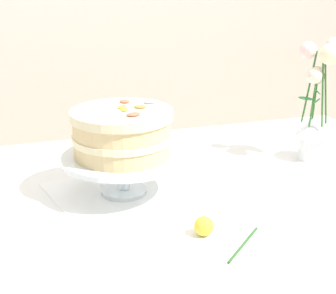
% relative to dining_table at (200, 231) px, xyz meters
% --- Properties ---
extents(dining_table, '(1.40, 1.00, 0.74)m').
position_rel_dining_table_xyz_m(dining_table, '(0.00, 0.00, 0.00)').
color(dining_table, white).
rests_on(dining_table, ground).
extents(linen_napkin, '(0.39, 0.39, 0.00)m').
position_rel_dining_table_xyz_m(linen_napkin, '(-0.17, 0.08, 0.09)').
color(linen_napkin, white).
rests_on(linen_napkin, dining_table).
extents(cake_stand, '(0.29, 0.29, 0.10)m').
position_rel_dining_table_xyz_m(cake_stand, '(-0.17, 0.08, 0.18)').
color(cake_stand, silver).
rests_on(cake_stand, linen_napkin).
extents(layer_cake, '(0.24, 0.24, 0.12)m').
position_rel_dining_table_xyz_m(layer_cake, '(-0.17, 0.08, 0.25)').
color(layer_cake, beige).
rests_on(layer_cake, cake_stand).
extents(flower_vase, '(0.11, 0.11, 0.34)m').
position_rel_dining_table_xyz_m(flower_vase, '(0.39, 0.15, 0.25)').
color(flower_vase, silver).
rests_on(flower_vase, dining_table).
extents(fallen_rose, '(0.14, 0.14, 0.04)m').
position_rel_dining_table_xyz_m(fallen_rose, '(-0.06, -0.18, 0.11)').
color(fallen_rose, '#2D6028').
rests_on(fallen_rose, dining_table).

